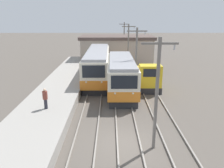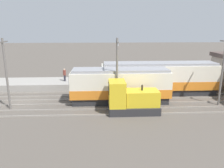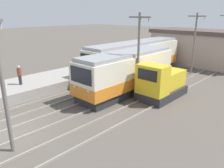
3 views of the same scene
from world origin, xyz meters
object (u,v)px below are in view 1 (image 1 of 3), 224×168
catenary_mast_mid (136,58)px  catenary_mast_far (128,45)px  catenary_mast_near (157,91)px  commuter_train_center (121,76)px  shunting_locomotive (148,78)px  catenary_mast_distant (124,39)px  person_on_platform (45,98)px  commuter_train_left (98,66)px

catenary_mast_mid → catenary_mast_far: size_ratio=1.00×
catenary_mast_near → commuter_train_center: bearing=97.9°
shunting_locomotive → catenary_mast_distant: bearing=94.3°
catenary_mast_far → catenary_mast_distant: 10.43m
catenary_mast_far → person_on_platform: bearing=-114.8°
catenary_mast_distant → person_on_platform: (-7.73, -27.17, -1.94)m
shunting_locomotive → catenary_mast_mid: (-1.49, -1.19, 2.50)m
shunting_locomotive → catenary_mast_mid: size_ratio=0.69×
commuter_train_center → catenary_mast_distant: (1.51, 20.41, 2.03)m
shunting_locomotive → catenary_mast_far: bearing=99.2°
shunting_locomotive → catenary_mast_distant: size_ratio=0.69×
catenary_mast_distant → catenary_mast_far: bearing=-90.0°
commuter_train_left → catenary_mast_mid: catenary_mast_mid is taller
catenary_mast_near → catenary_mast_mid: size_ratio=1.00×
shunting_locomotive → catenary_mast_near: bearing=-97.3°
catenary_mast_far → catenary_mast_mid: bearing=-90.0°
commuter_train_center → shunting_locomotive: 3.13m
catenary_mast_far → person_on_platform: (-7.73, -16.74, -1.94)m
shunting_locomotive → catenary_mast_distant: 19.88m
commuter_train_center → person_on_platform: (-6.23, -6.76, 0.10)m
catenary_mast_near → person_on_platform: size_ratio=4.08×
commuter_train_center → catenary_mast_far: catenary_mast_far is taller
shunting_locomotive → catenary_mast_far: 9.68m
person_on_platform → catenary_mast_far: bearing=65.2°
catenary_mast_near → catenary_mast_mid: bearing=90.0°
catenary_mast_mid → person_on_platform: size_ratio=4.08×
catenary_mast_distant → commuter_train_center: bearing=-94.2°
catenary_mast_mid → catenary_mast_far: (0.00, 10.43, 0.00)m
catenary_mast_near → catenary_mast_distant: size_ratio=1.00×
shunting_locomotive → catenary_mast_near: catenary_mast_near is taller
catenary_mast_mid → catenary_mast_distant: (0.00, 20.86, 0.00)m
commuter_train_left → catenary_mast_near: catenary_mast_near is taller
shunting_locomotive → person_on_platform: shunting_locomotive is taller
catenary_mast_mid → catenary_mast_distant: 20.86m
commuter_train_center → catenary_mast_far: bearing=81.4°
catenary_mast_distant → commuter_train_left: bearing=-105.5°
commuter_train_center → commuter_train_left: bearing=119.8°
catenary_mast_near → catenary_mast_mid: (0.00, 10.43, 0.00)m
catenary_mast_mid → catenary_mast_far: same height
commuter_train_center → catenary_mast_mid: size_ratio=1.53×
catenary_mast_distant → catenary_mast_near: bearing=-90.0°
commuter_train_left → commuter_train_center: commuter_train_left is taller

